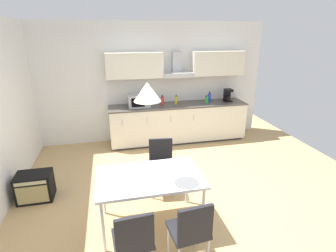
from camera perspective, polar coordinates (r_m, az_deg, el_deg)
ground_plane at (r=4.26m, az=0.65°, el=-16.04°), size 7.21×7.99×0.02m
wall_back at (r=6.23m, az=-5.17°, el=9.32°), size 5.77×0.10×2.72m
kitchen_counter at (r=6.24m, az=2.25°, el=0.79°), size 3.21×0.68×0.90m
backsplash_tile at (r=6.34m, az=1.60°, el=7.91°), size 3.19×0.02×0.56m
upper_wall_cabinets at (r=6.09m, az=2.03°, el=13.18°), size 3.19×0.40×0.55m
microwave at (r=5.91m, az=-6.35°, el=5.53°), size 0.48×0.35×0.28m
coffee_maker at (r=6.52m, az=12.85°, el=6.59°), size 0.18×0.19×0.30m
bottle_red at (r=6.04m, az=-1.25°, el=5.54°), size 0.07×0.07×0.23m
bottle_green at (r=6.27m, az=8.40°, el=5.71°), size 0.08×0.08×0.18m
bottle_yellow at (r=6.12m, az=1.77°, el=5.66°), size 0.06×0.06×0.21m
bottle_blue at (r=6.36m, az=9.03°, el=6.14°), size 0.08×0.08×0.25m
dining_table at (r=3.45m, az=-4.00°, el=-11.52°), size 1.34×0.84×0.75m
chair_far_right at (r=4.26m, az=-1.48°, el=-7.49°), size 0.44×0.44×0.87m
chair_near_left at (r=2.89m, az=-7.51°, el=-23.07°), size 0.43×0.43×0.87m
chair_near_right at (r=2.97m, az=5.06°, el=-21.39°), size 0.44×0.44×0.87m
guitar_amp at (r=4.66m, az=-26.97°, el=-11.68°), size 0.52×0.37×0.44m
pendant_lamp at (r=3.02m, az=-4.52°, el=7.43°), size 0.32×0.32×0.22m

